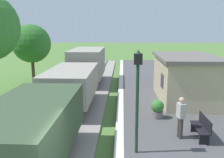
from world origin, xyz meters
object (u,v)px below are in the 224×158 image
object	(u,v)px
station_hut	(186,78)
tree_field_left	(32,44)
person_waiting	(181,116)
lamp_post_near	(138,83)
freight_train	(74,82)
bench_near_hut	(202,127)
potted_planter	(157,109)

from	to	relation	value
station_hut	tree_field_left	distance (m)	13.72
station_hut	person_waiting	size ratio (longest dim) A/B	3.39
station_hut	tree_field_left	xyz separation A→B (m)	(-11.92, 6.57, 1.67)
person_waiting	lamp_post_near	world-z (taller)	lamp_post_near
freight_train	lamp_post_near	world-z (taller)	lamp_post_near
station_hut	person_waiting	bearing A→B (deg)	-105.33
lamp_post_near	tree_field_left	distance (m)	15.98
person_waiting	lamp_post_near	size ratio (longest dim) A/B	0.46
station_hut	freight_train	bearing A→B (deg)	-173.35
bench_near_hut	tree_field_left	world-z (taller)	tree_field_left
person_waiting	bench_near_hut	bearing A→B (deg)	168.12
freight_train	lamp_post_near	bearing A→B (deg)	-60.85
lamp_post_near	tree_field_left	size ratio (longest dim) A/B	0.74
freight_train	person_waiting	world-z (taller)	freight_train
potted_planter	bench_near_hut	bearing A→B (deg)	-57.15
station_hut	lamp_post_near	size ratio (longest dim) A/B	1.57
station_hut	lamp_post_near	bearing A→B (deg)	-116.00
tree_field_left	potted_planter	bearing A→B (deg)	-45.30
person_waiting	lamp_post_near	xyz separation A→B (m)	(-1.84, -1.31, 1.62)
freight_train	potted_planter	bearing A→B (deg)	-28.40
person_waiting	lamp_post_near	bearing A→B (deg)	22.48
lamp_post_near	tree_field_left	xyz separation A→B (m)	(-8.55, 13.50, 0.52)
station_hut	potted_planter	xyz separation A→B (m)	(-2.15, -3.31, -0.93)
station_hut	person_waiting	xyz separation A→B (m)	(-1.54, -5.61, -0.47)
freight_train	tree_field_left	world-z (taller)	tree_field_left
bench_near_hut	freight_train	bearing A→B (deg)	141.91
bench_near_hut	station_hut	bearing A→B (deg)	83.18
bench_near_hut	lamp_post_near	xyz separation A→B (m)	(-2.71, -1.33, 2.08)
bench_near_hut	lamp_post_near	world-z (taller)	lamp_post_near
bench_near_hut	person_waiting	size ratio (longest dim) A/B	0.88
freight_train	person_waiting	bearing A→B (deg)	-42.51
station_hut	lamp_post_near	distance (m)	7.79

